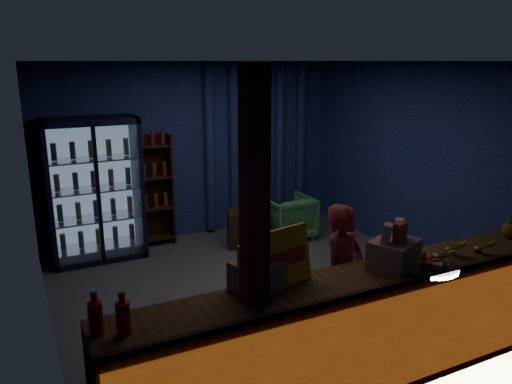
% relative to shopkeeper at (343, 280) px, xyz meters
% --- Properties ---
extents(ground, '(4.60, 4.60, 0.00)m').
position_rel_shopkeeper_xyz_m(ground, '(-0.06, 1.45, -0.70)').
color(ground, '#515154').
rests_on(ground, ground).
extents(room_walls, '(4.60, 4.60, 4.60)m').
position_rel_shopkeeper_xyz_m(room_walls, '(-0.06, 1.45, 0.87)').
color(room_walls, navy).
rests_on(room_walls, ground).
extents(counter, '(4.40, 0.57, 0.99)m').
position_rel_shopkeeper_xyz_m(counter, '(-0.06, -0.46, -0.22)').
color(counter, brown).
rests_on(counter, ground).
extents(support_post, '(0.16, 0.16, 2.60)m').
position_rel_shopkeeper_xyz_m(support_post, '(-1.11, -0.45, 0.60)').
color(support_post, maroon).
rests_on(support_post, ground).
extents(beverage_cooler, '(1.20, 0.62, 1.90)m').
position_rel_shopkeeper_xyz_m(beverage_cooler, '(-1.61, 3.37, 0.23)').
color(beverage_cooler, black).
rests_on(beverage_cooler, ground).
extents(bottle_shelf, '(0.50, 0.28, 1.60)m').
position_rel_shopkeeper_xyz_m(bottle_shelf, '(-0.76, 3.51, 0.10)').
color(bottle_shelf, '#3B2012').
rests_on(bottle_shelf, ground).
extents(curtain_folds, '(1.74, 0.14, 2.50)m').
position_rel_shopkeeper_xyz_m(curtain_folds, '(0.94, 3.59, 0.60)').
color(curtain_folds, navy).
rests_on(curtain_folds, room_walls).
extents(framed_picture, '(0.36, 0.04, 0.28)m').
position_rel_shopkeeper_xyz_m(framed_picture, '(0.79, 3.54, 1.05)').
color(framed_picture, '#C98832').
rests_on(framed_picture, room_walls).
extents(shopkeeper, '(0.59, 0.49, 1.40)m').
position_rel_shopkeeper_xyz_m(shopkeeper, '(0.00, 0.00, 0.00)').
color(shopkeeper, maroon).
rests_on(shopkeeper, ground).
extents(green_chair, '(0.68, 0.70, 0.64)m').
position_rel_shopkeeper_xyz_m(green_chair, '(1.10, 2.86, -0.38)').
color(green_chair, '#55AB5F').
rests_on(green_chair, ground).
extents(side_table, '(0.67, 0.58, 0.62)m').
position_rel_shopkeeper_xyz_m(side_table, '(0.40, 2.82, -0.44)').
color(side_table, '#3B2012').
rests_on(side_table, ground).
extents(yellow_sign, '(0.57, 0.22, 0.45)m').
position_rel_shopkeeper_xyz_m(yellow_sign, '(-0.83, -0.32, 0.47)').
color(yellow_sign, yellow).
rests_on(yellow_sign, counter).
extents(soda_bottles, '(0.24, 0.17, 0.30)m').
position_rel_shopkeeper_xyz_m(soda_bottles, '(-2.11, -0.44, 0.37)').
color(soda_bottles, red).
rests_on(soda_bottles, counter).
extents(snack_box_left, '(0.47, 0.43, 0.40)m').
position_rel_shopkeeper_xyz_m(snack_box_left, '(0.16, -0.45, 0.39)').
color(snack_box_left, '#AF7855').
rests_on(snack_box_left, counter).
extents(snack_box_centre, '(0.40, 0.35, 0.36)m').
position_rel_shopkeeper_xyz_m(snack_box_centre, '(-1.02, -0.29, 0.38)').
color(snack_box_centre, '#AF7855').
rests_on(snack_box_centre, counter).
extents(pastry_tray, '(0.52, 0.52, 0.08)m').
position_rel_shopkeeper_xyz_m(pastry_tray, '(0.43, -0.55, 0.28)').
color(pastry_tray, silver).
rests_on(pastry_tray, counter).
extents(banana_bunches, '(0.94, 0.28, 0.15)m').
position_rel_shopkeeper_xyz_m(banana_bunches, '(0.71, -0.50, 0.33)').
color(banana_bunches, yellow).
rests_on(banana_bunches, counter).
extents(pineapple, '(0.16, 0.16, 0.27)m').
position_rel_shopkeeper_xyz_m(pineapple, '(1.65, -0.39, 0.36)').
color(pineapple, '#966A1B').
rests_on(pineapple, counter).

